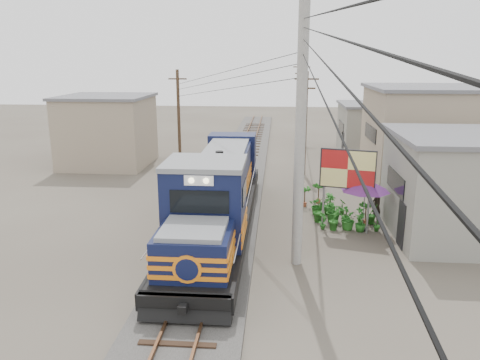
# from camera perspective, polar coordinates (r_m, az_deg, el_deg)

# --- Properties ---
(ground) EXTENTS (120.00, 120.00, 0.00)m
(ground) POSITION_cam_1_polar(r_m,az_deg,el_deg) (19.58, -3.62, -9.08)
(ground) COLOR #473F35
(ground) RESTS_ON ground
(ballast) EXTENTS (3.60, 70.00, 0.16)m
(ballast) POSITION_cam_1_polar(r_m,az_deg,el_deg) (28.92, -0.81, -0.93)
(ballast) COLOR #595651
(ballast) RESTS_ON ground
(track) EXTENTS (1.15, 70.00, 0.12)m
(track) POSITION_cam_1_polar(r_m,az_deg,el_deg) (28.87, -0.81, -0.59)
(track) COLOR #51331E
(track) RESTS_ON ground
(locomotive) EXTENTS (3.01, 16.39, 4.06)m
(locomotive) POSITION_cam_1_polar(r_m,az_deg,el_deg) (21.48, -2.67, -1.85)
(locomotive) COLOR black
(locomotive) RESTS_ON ground
(utility_pole_main) EXTENTS (0.40, 0.40, 10.00)m
(utility_pole_main) POSITION_cam_1_polar(r_m,az_deg,el_deg) (17.47, 7.35, 5.08)
(utility_pole_main) COLOR #9E9B93
(utility_pole_main) RESTS_ON ground
(wooden_pole_mid) EXTENTS (1.60, 0.24, 7.00)m
(wooden_pole_mid) POSITION_cam_1_polar(r_m,az_deg,el_deg) (32.04, 7.95, 7.05)
(wooden_pole_mid) COLOR #4C3826
(wooden_pole_mid) RESTS_ON ground
(wooden_pole_far) EXTENTS (1.60, 0.24, 7.50)m
(wooden_pole_far) POSITION_cam_1_polar(r_m,az_deg,el_deg) (45.93, 7.40, 9.68)
(wooden_pole_far) COLOR #4C3826
(wooden_pole_far) RESTS_ON ground
(wooden_pole_left) EXTENTS (1.60, 0.24, 7.00)m
(wooden_pole_left) POSITION_cam_1_polar(r_m,az_deg,el_deg) (36.77, -7.49, 8.04)
(wooden_pole_left) COLOR #4C3826
(wooden_pole_left) RESTS_ON ground
(power_lines) EXTENTS (9.65, 19.00, 3.30)m
(power_lines) POSITION_cam_1_polar(r_m,az_deg,el_deg) (26.36, -1.51, 14.02)
(power_lines) COLOR black
(power_lines) RESTS_ON ground
(shophouse_front) EXTENTS (7.35, 6.30, 4.70)m
(shophouse_front) POSITION_cam_1_polar(r_m,az_deg,el_deg) (23.19, 26.88, -0.70)
(shophouse_front) COLOR gray
(shophouse_front) RESTS_ON ground
(shophouse_mid) EXTENTS (8.40, 7.35, 6.20)m
(shophouse_mid) POSITION_cam_1_polar(r_m,az_deg,el_deg) (31.66, 22.77, 4.91)
(shophouse_mid) COLOR gray
(shophouse_mid) RESTS_ON ground
(shophouse_back) EXTENTS (6.30, 6.30, 4.20)m
(shophouse_back) POSITION_cam_1_polar(r_m,az_deg,el_deg) (40.99, 16.42, 6.04)
(shophouse_back) COLOR gray
(shophouse_back) RESTS_ON ground
(shophouse_left) EXTENTS (6.30, 6.30, 5.20)m
(shophouse_left) POSITION_cam_1_polar(r_m,az_deg,el_deg) (36.40, -15.85, 5.84)
(shophouse_left) COLOR gray
(shophouse_left) RESTS_ON ground
(billboard) EXTENTS (2.46, 0.75, 3.88)m
(billboard) POSITION_cam_1_polar(r_m,az_deg,el_deg) (21.82, 12.98, 1.05)
(billboard) COLOR #99999E
(billboard) RESTS_ON ground
(market_umbrella) EXTENTS (2.94, 2.94, 2.50)m
(market_umbrella) POSITION_cam_1_polar(r_m,az_deg,el_deg) (22.24, 15.05, -0.61)
(market_umbrella) COLOR black
(market_umbrella) RESTS_ON ground
(vendor) EXTENTS (0.68, 0.64, 1.57)m
(vendor) POSITION_cam_1_polar(r_m,az_deg,el_deg) (24.16, 16.30, -2.98)
(vendor) COLOR black
(vendor) RESTS_ON ground
(plant_nursery) EXTENTS (3.36, 3.12, 1.14)m
(plant_nursery) POSITION_cam_1_polar(r_m,az_deg,el_deg) (23.46, 11.81, -3.91)
(plant_nursery) COLOR #22661D
(plant_nursery) RESTS_ON ground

